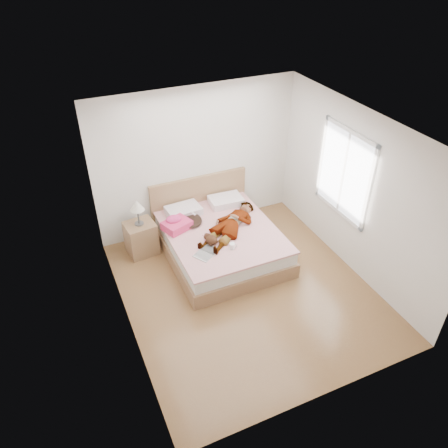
# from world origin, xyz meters

# --- Properties ---
(ground) EXTENTS (4.00, 4.00, 0.00)m
(ground) POSITION_xyz_m (0.00, 0.00, 0.00)
(ground) COLOR #523019
(ground) RESTS_ON ground
(woman) EXTENTS (1.53, 1.36, 0.21)m
(woman) POSITION_xyz_m (0.17, 0.96, 0.61)
(woman) COLOR white
(woman) RESTS_ON bed
(hair) EXTENTS (0.49, 0.58, 0.08)m
(hair) POSITION_xyz_m (-0.40, 1.41, 0.55)
(hair) COLOR black
(hair) RESTS_ON bed
(phone) EXTENTS (0.09, 0.10, 0.05)m
(phone) POSITION_xyz_m (-0.33, 1.36, 0.69)
(phone) COLOR silver
(phone) RESTS_ON bed
(room_shell) EXTENTS (4.00, 4.00, 4.00)m
(room_shell) POSITION_xyz_m (1.77, 0.30, 1.50)
(room_shell) COLOR white
(room_shell) RESTS_ON ground
(bed) EXTENTS (1.80, 2.08, 1.00)m
(bed) POSITION_xyz_m (0.00, 1.04, 0.28)
(bed) COLOR brown
(bed) RESTS_ON ground
(towel) EXTENTS (0.52, 0.47, 0.23)m
(towel) POSITION_xyz_m (-0.66, 1.31, 0.60)
(towel) COLOR #F74388
(towel) RESTS_ON bed
(magazine) EXTENTS (0.47, 0.42, 0.02)m
(magazine) POSITION_xyz_m (-0.45, 0.49, 0.52)
(magazine) COLOR white
(magazine) RESTS_ON bed
(coffee_mug) EXTENTS (0.13, 0.11, 0.10)m
(coffee_mug) POSITION_xyz_m (-0.04, 0.44, 0.56)
(coffee_mug) COLOR white
(coffee_mug) RESTS_ON bed
(plush_toy) EXTENTS (0.23, 0.29, 0.15)m
(plush_toy) POSITION_xyz_m (-0.29, 0.70, 0.59)
(plush_toy) COLOR black
(plush_toy) RESTS_ON bed
(nightstand) EXTENTS (0.52, 0.47, 1.03)m
(nightstand) POSITION_xyz_m (-1.20, 1.57, 0.34)
(nightstand) COLOR brown
(nightstand) RESTS_ON ground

